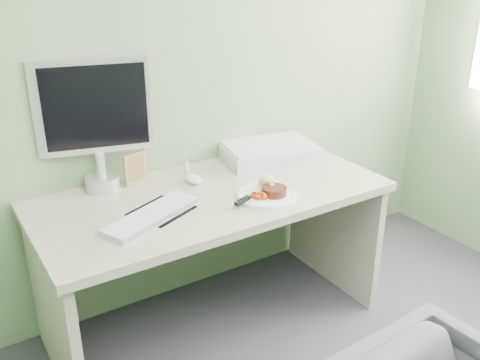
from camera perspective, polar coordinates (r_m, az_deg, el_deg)
wall_back at (r=2.58m, az=-7.56°, el=14.31°), size 3.50×0.00×3.50m
desk at (r=2.52m, az=-2.95°, el=-5.10°), size 1.60×0.75×0.73m
plate at (r=2.39m, az=2.85°, el=-1.66°), size 0.27×0.27×0.01m
steak at (r=2.38m, az=3.67°, el=-1.18°), size 0.13×0.13×0.04m
potato_pile at (r=2.43m, az=3.01°, el=-0.24°), size 0.12×0.09×0.06m
carrot_heap at (r=2.34m, az=2.06°, el=-1.49°), size 0.07×0.07×0.04m
steak_knife at (r=2.32m, az=0.82°, el=-1.90°), size 0.23×0.11×0.02m
mousepad at (r=2.29m, az=-8.37°, el=-3.26°), size 0.30×0.28×0.00m
keyboard at (r=2.23m, az=-9.39°, el=-3.72°), size 0.47×0.30×0.02m
computer_mouse at (r=2.54m, az=-5.03°, el=0.12°), size 0.07×0.12×0.04m
photo_frame at (r=2.54m, az=-11.07°, el=1.23°), size 0.13×0.05×0.16m
eyedrop_bottle at (r=2.67m, az=-5.74°, el=1.51°), size 0.02×0.02×0.07m
scanner at (r=2.82m, az=3.09°, el=2.99°), size 0.53×0.40×0.07m
monitor at (r=2.45m, az=-15.30°, el=6.42°), size 0.50×0.19×0.60m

